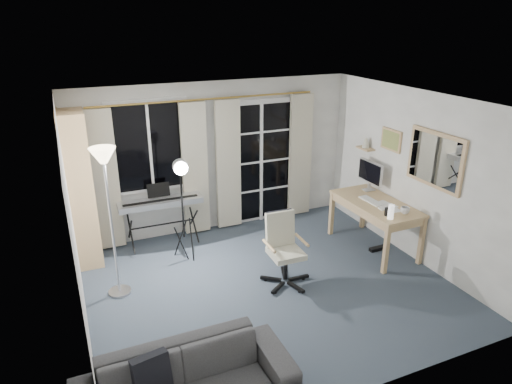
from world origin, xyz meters
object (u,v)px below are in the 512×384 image
mug (405,210)px  keyboard_piano (161,203)px  torchiere_lamp (106,179)px  monitor (370,173)px  bookshelf (77,190)px  studio_light (181,179)px  office_chair (283,242)px  desk (376,208)px  sofa (185,377)px

mug → keyboard_piano: bearing=147.8°
torchiere_lamp → monitor: torchiere_lamp is taller
keyboard_piano → monitor: monitor is taller
bookshelf → studio_light: bookshelf is taller
torchiere_lamp → office_chair: size_ratio=2.02×
keyboard_piano → desk: 3.20m
bookshelf → sofa: 3.48m
keyboard_piano → sofa: (-0.52, -3.25, -0.31)m
keyboard_piano → sofa: 3.30m
desk → studio_light: bearing=163.1°
sofa → desk: bearing=28.7°
torchiere_lamp → monitor: (3.90, 0.16, -0.51)m
torchiere_lamp → studio_light: bearing=25.7°
monitor → sofa: monitor is taller
sofa → keyboard_piano: bearing=80.9°
bookshelf → desk: bookshelf is taller
bookshelf → desk: bearing=-19.4°
bookshelf → monitor: size_ratio=4.01×
torchiere_lamp → desk: 3.82m
studio_light → mug: (2.80, -1.27, -0.43)m
torchiere_lamp → desk: bearing=-4.4°
keyboard_piano → mug: (2.99, -1.88, 0.13)m
torchiere_lamp → office_chair: bearing=-14.8°
bookshelf → torchiere_lamp: bearing=-74.7°
studio_light → desk: 2.87m
torchiere_lamp → monitor: bearing=2.4°
monitor → mug: monitor is taller
monitor → keyboard_piano: bearing=162.1°
bookshelf → mug: bookshelf is taller
desk → sofa: (-3.41, -1.87, -0.28)m
keyboard_piano → sofa: bearing=-98.2°
keyboard_piano → office_chair: 2.05m
torchiere_lamp → desk: (3.70, -0.29, -0.88)m
monitor → sofa: (-3.60, -2.32, -0.66)m
desk → monitor: bearing=65.3°
studio_light → sofa: size_ratio=0.81×
desk → mug: bearing=-79.8°
keyboard_piano → torchiere_lamp: bearing=-125.7°
keyboard_piano → bookshelf: bearing=174.8°
bookshelf → torchiere_lamp: (0.31, -1.21, 0.51)m
desk → mug: 0.53m
bookshelf → desk: 4.30m
monitor → office_chair: bearing=-160.3°
desk → keyboard_piano: bearing=153.4°
studio_light → monitor: 2.92m
bookshelf → desk: size_ratio=1.53×
torchiere_lamp → sofa: bearing=-82.2°
torchiere_lamp → mug: size_ratio=15.54×
studio_light → mug: 3.10m
studio_light → torchiere_lamp: bearing=-147.6°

